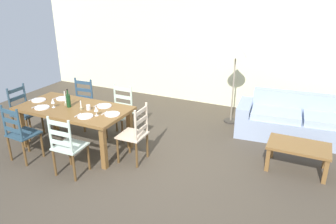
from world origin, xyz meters
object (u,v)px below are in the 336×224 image
(coffee_cup_primary, at_px, (88,107))
(dining_chair_near_right, at_px, (67,146))
(dining_chair_far_right, at_px, (120,112))
(couch, at_px, (301,123))
(standing_lamp, at_px, (236,55))
(wine_glass_near_left, at_px, (53,101))
(dining_chair_head_east, at_px, (135,134))
(dining_chair_far_left, at_px, (82,104))
(wine_glass_near_right, at_px, (96,109))
(dining_chair_head_west, at_px, (24,112))
(wine_bottle, at_px, (68,100))
(coffee_table, at_px, (299,149))
(dining_chair_near_left, at_px, (20,133))
(dining_table, at_px, (74,112))

(coffee_cup_primary, bearing_deg, dining_chair_near_right, -77.33)
(dining_chair_far_right, height_order, couch, dining_chair_far_right)
(dining_chair_near_right, bearing_deg, standing_lamp, 60.76)
(dining_chair_near_right, xyz_separation_m, couch, (3.02, 2.80, -0.19))
(coffee_cup_primary, relative_size, standing_lamp, 0.05)
(dining_chair_far_right, height_order, wine_glass_near_left, dining_chair_far_right)
(dining_chair_head_east, xyz_separation_m, standing_lamp, (0.98, 2.22, 0.93))
(dining_chair_far_right, bearing_deg, dining_chair_far_left, 177.41)
(wine_glass_near_right, height_order, standing_lamp, standing_lamp)
(dining_chair_far_left, bearing_deg, dining_chair_head_west, -131.55)
(wine_bottle, height_order, standing_lamp, standing_lamp)
(dining_chair_head_west, relative_size, coffee_table, 1.07)
(dining_chair_far_right, relative_size, coffee_table, 1.07)
(dining_chair_head_west, height_order, wine_glass_near_right, dining_chair_head_west)
(dining_chair_far_right, xyz_separation_m, dining_chair_head_east, (0.73, -0.69, 0.00))
(dining_chair_far_left, relative_size, standing_lamp, 0.59)
(wine_bottle, bearing_deg, coffee_cup_primary, 3.57)
(coffee_cup_primary, xyz_separation_m, couch, (3.18, 2.06, -0.50))
(coffee_table, distance_m, standing_lamp, 2.24)
(wine_glass_near_left, bearing_deg, dining_chair_head_east, 7.04)
(dining_chair_far_right, relative_size, dining_chair_head_east, 1.00)
(dining_chair_head_west, xyz_separation_m, wine_glass_near_left, (0.89, -0.13, 0.38))
(dining_chair_far_right, bearing_deg, wine_bottle, -124.66)
(dining_chair_near_right, bearing_deg, wine_bottle, 127.65)
(wine_glass_near_right, bearing_deg, coffee_table, 18.43)
(dining_chair_near_left, height_order, dining_chair_far_right, same)
(dining_chair_near_left, height_order, dining_chair_head_west, same)
(dining_chair_far_right, bearing_deg, wine_glass_near_left, -130.03)
(wine_bottle, bearing_deg, dining_chair_far_left, 117.71)
(dining_chair_near_right, distance_m, wine_glass_near_right, 0.72)
(dining_chair_near_left, xyz_separation_m, couch, (3.98, 2.78, -0.19))
(dining_chair_near_left, relative_size, dining_chair_far_left, 1.00)
(dining_table, distance_m, wine_bottle, 0.22)
(dining_chair_near_right, bearing_deg, wine_glass_near_left, 142.69)
(wine_glass_near_right, distance_m, standing_lamp, 2.91)
(dining_chair_far_right, distance_m, wine_glass_near_left, 1.20)
(dining_chair_head_east, bearing_deg, dining_chair_head_west, -178.85)
(dining_chair_near_right, xyz_separation_m, wine_glass_near_left, (-0.77, 0.59, 0.38))
(coffee_cup_primary, relative_size, coffee_table, 0.10)
(dining_chair_head_east, xyz_separation_m, couch, (2.33, 2.03, -0.19))
(dining_chair_near_left, height_order, wine_glass_near_left, dining_chair_near_left)
(couch, distance_m, standing_lamp, 1.76)
(dining_chair_far_right, bearing_deg, dining_table, -121.34)
(dining_chair_near_right, height_order, wine_bottle, wine_bottle)
(coffee_cup_primary, bearing_deg, standing_lamp, 50.67)
(dining_chair_head_west, distance_m, wine_bottle, 1.17)
(dining_chair_far_left, bearing_deg, dining_chair_near_left, -90.02)
(dining_chair_far_left, bearing_deg, dining_chair_far_right, -2.59)
(dining_table, xyz_separation_m, dining_chair_far_right, (0.44, 0.72, -0.19))
(dining_chair_head_west, height_order, couch, dining_chair_head_west)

